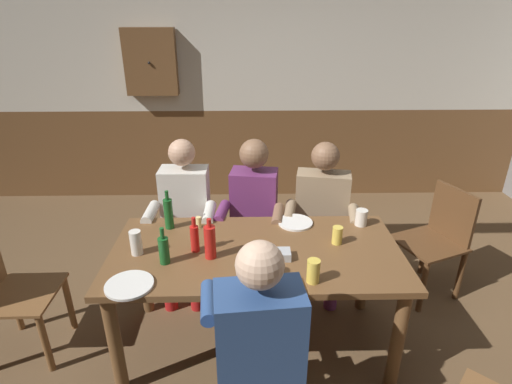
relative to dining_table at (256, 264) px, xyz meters
The scene contains 24 objects.
ground_plane 0.66m from the dining_table, 90.00° to the left, with size 7.69×7.69×0.00m, color brown.
back_wall_upper 2.82m from the dining_table, 90.00° to the left, with size 6.41×0.12×1.50m, color beige.
back_wall_wainscot 2.57m from the dining_table, 90.00° to the left, with size 6.41×0.12×1.06m, color brown.
dining_table is the anchor object (origin of this frame).
person_0 0.86m from the dining_table, 129.28° to the left, with size 0.51×0.54×1.25m.
person_1 0.67m from the dining_table, 90.88° to the left, with size 0.53×0.57×1.24m.
person_2 0.85m from the dining_table, 51.58° to the left, with size 0.59×0.57×1.22m.
person_3 0.68m from the dining_table, 90.49° to the right, with size 0.56×0.56×1.25m.
chair_empty_near_right 1.60m from the dining_table, behind, with size 0.44×0.44×0.88m.
chair_empty_near_left 1.56m from the dining_table, 21.96° to the left, with size 0.57×0.57×0.88m.
table_candle 0.51m from the dining_table, 142.68° to the left, with size 0.04×0.04×0.08m, color #F9E08C.
condiment_caddy 0.21m from the dining_table, 35.19° to the right, with size 0.14×0.10×0.05m, color #B2B7BC.
plate_0 0.78m from the dining_table, 153.10° to the right, with size 0.26×0.26×0.01m, color white.
plate_1 0.45m from the dining_table, 50.06° to the left, with size 0.24×0.24×0.01m, color white.
bottle_0 0.69m from the dining_table, 153.31° to the left, with size 0.06×0.06×0.28m.
bottle_1 0.59m from the dining_table, 166.54° to the right, with size 0.06×0.06×0.23m.
bottle_2 0.42m from the dining_table, behind, with size 0.05×0.05×0.23m.
bottle_3 0.36m from the dining_table, 164.65° to the right, with size 0.07×0.07×0.26m.
pint_glass_0 0.81m from the dining_table, 22.74° to the left, with size 0.08×0.08×0.11m, color white.
pint_glass_1 0.55m from the dining_table, ahead, with size 0.07×0.07×0.12m, color #E5C64C.
pint_glass_2 0.75m from the dining_table, behind, with size 0.07×0.07×0.16m, color white.
pint_glass_3 0.48m from the dining_table, 47.22° to the right, with size 0.07×0.07×0.14m, color #E5C64C.
pint_glass_4 0.35m from the dining_table, 88.77° to the right, with size 0.07×0.07×0.16m, color #E5C64C.
wall_dart_cabinet 2.83m from the dining_table, 114.12° to the left, with size 0.56×0.15×0.70m.
Camera 1 is at (-0.05, -2.22, 2.11)m, focal length 28.34 mm.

